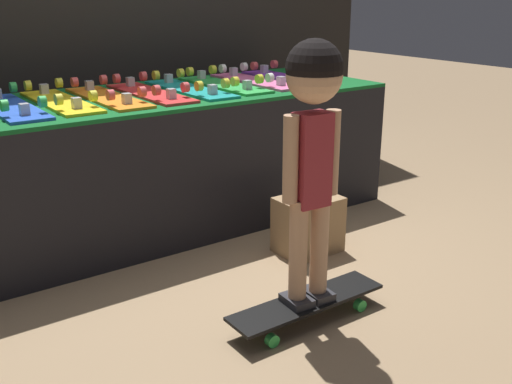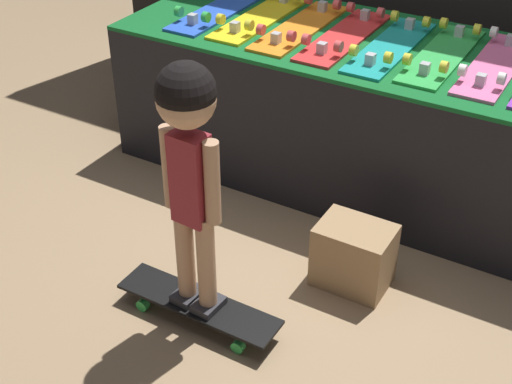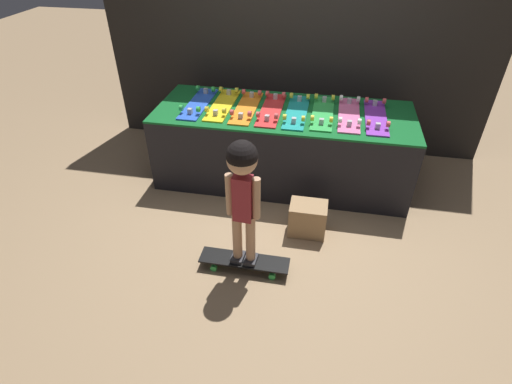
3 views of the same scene
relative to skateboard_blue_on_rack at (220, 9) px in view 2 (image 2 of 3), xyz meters
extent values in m
plane|color=#9E7F5B|center=(0.85, -0.60, -0.77)|extent=(16.00, 16.00, 0.00)
cube|color=black|center=(0.85, 0.00, -0.40)|extent=(2.47, 0.94, 0.73)
cube|color=#146028|center=(0.85, 0.00, -0.03)|extent=(2.47, 0.94, 0.02)
cube|color=blue|center=(0.00, 0.00, -0.01)|extent=(0.19, 0.77, 0.01)
cube|color=#B7B7BC|center=(0.00, -0.25, 0.02)|extent=(0.04, 0.04, 0.05)
cylinder|color=green|center=(0.08, -0.25, 0.05)|extent=(0.03, 0.05, 0.05)
cylinder|color=green|center=(-0.08, -0.25, 0.05)|extent=(0.03, 0.05, 0.05)
cube|color=yellow|center=(0.24, 0.01, -0.01)|extent=(0.19, 0.77, 0.01)
cube|color=#B7B7BC|center=(0.24, -0.24, 0.02)|extent=(0.04, 0.04, 0.05)
cylinder|color=yellow|center=(0.33, -0.24, 0.05)|extent=(0.03, 0.05, 0.05)
cylinder|color=yellow|center=(0.16, -0.24, 0.05)|extent=(0.03, 0.05, 0.05)
cube|color=orange|center=(0.49, -0.01, -0.01)|extent=(0.19, 0.77, 0.01)
cube|color=#B7B7BC|center=(0.49, 0.24, 0.02)|extent=(0.04, 0.04, 0.05)
cylinder|color=#D84C4C|center=(0.57, 0.24, 0.05)|extent=(0.03, 0.05, 0.05)
cube|color=#B7B7BC|center=(0.49, -0.26, 0.02)|extent=(0.04, 0.04, 0.05)
cylinder|color=#D84C4C|center=(0.57, -0.26, 0.05)|extent=(0.03, 0.05, 0.05)
cylinder|color=#D84C4C|center=(0.40, -0.26, 0.05)|extent=(0.03, 0.05, 0.05)
cube|color=red|center=(0.73, -0.01, -0.01)|extent=(0.19, 0.77, 0.01)
cube|color=#B7B7BC|center=(0.73, 0.24, 0.02)|extent=(0.04, 0.04, 0.05)
cylinder|color=#D84C4C|center=(0.81, 0.24, 0.05)|extent=(0.03, 0.05, 0.05)
cylinder|color=#D84C4C|center=(0.65, 0.24, 0.05)|extent=(0.03, 0.05, 0.05)
cube|color=#B7B7BC|center=(0.73, -0.26, 0.02)|extent=(0.04, 0.04, 0.05)
cylinder|color=#D84C4C|center=(0.81, -0.26, 0.05)|extent=(0.03, 0.05, 0.05)
cylinder|color=#D84C4C|center=(0.65, -0.26, 0.05)|extent=(0.03, 0.05, 0.05)
cube|color=teal|center=(0.97, -0.02, -0.01)|extent=(0.19, 0.77, 0.01)
cube|color=#B7B7BC|center=(0.97, 0.24, 0.02)|extent=(0.04, 0.04, 0.05)
cylinder|color=yellow|center=(1.05, 0.24, 0.05)|extent=(0.03, 0.05, 0.05)
cylinder|color=yellow|center=(0.89, 0.24, 0.05)|extent=(0.03, 0.05, 0.05)
cube|color=#B7B7BC|center=(0.97, -0.27, 0.02)|extent=(0.04, 0.04, 0.05)
cylinder|color=yellow|center=(1.05, -0.27, 0.05)|extent=(0.03, 0.05, 0.05)
cylinder|color=yellow|center=(0.89, -0.27, 0.05)|extent=(0.03, 0.05, 0.05)
cube|color=green|center=(1.21, 0.01, -0.01)|extent=(0.19, 0.77, 0.01)
cube|color=#B7B7BC|center=(1.21, 0.26, 0.02)|extent=(0.04, 0.04, 0.05)
cylinder|color=yellow|center=(1.30, 0.26, 0.05)|extent=(0.03, 0.05, 0.05)
cylinder|color=yellow|center=(1.13, 0.26, 0.05)|extent=(0.03, 0.05, 0.05)
cube|color=#B7B7BC|center=(1.21, -0.24, 0.02)|extent=(0.04, 0.04, 0.05)
cylinder|color=yellow|center=(1.30, -0.24, 0.05)|extent=(0.03, 0.05, 0.05)
cylinder|color=yellow|center=(1.13, -0.24, 0.05)|extent=(0.03, 0.05, 0.05)
cube|color=pink|center=(1.46, 0.02, -0.01)|extent=(0.19, 0.77, 0.01)
cube|color=#B7B7BC|center=(1.46, 0.27, 0.02)|extent=(0.04, 0.04, 0.05)
cylinder|color=white|center=(1.37, 0.27, 0.05)|extent=(0.03, 0.05, 0.05)
cube|color=#B7B7BC|center=(1.46, -0.23, 0.02)|extent=(0.04, 0.04, 0.05)
cylinder|color=white|center=(1.54, -0.23, 0.05)|extent=(0.03, 0.05, 0.05)
cylinder|color=white|center=(1.37, -0.23, 0.05)|extent=(0.03, 0.05, 0.05)
cube|color=black|center=(0.74, -1.36, -0.68)|extent=(0.70, 0.17, 0.01)
cube|color=#B7B7BC|center=(0.98, -1.36, -0.71)|extent=(0.04, 0.04, 0.05)
cylinder|color=green|center=(0.98, -1.28, -0.74)|extent=(0.05, 0.03, 0.05)
cylinder|color=green|center=(0.98, -1.43, -0.74)|extent=(0.05, 0.03, 0.05)
cube|color=#B7B7BC|center=(0.51, -1.36, -0.71)|extent=(0.04, 0.04, 0.05)
cylinder|color=green|center=(0.51, -1.28, -0.74)|extent=(0.05, 0.03, 0.05)
cylinder|color=green|center=(0.51, -1.43, -0.74)|extent=(0.05, 0.03, 0.05)
cube|color=#2D2D33|center=(0.80, -1.36, -0.66)|extent=(0.10, 0.14, 0.03)
cylinder|color=tan|center=(0.80, -1.36, -0.44)|extent=(0.07, 0.07, 0.41)
cube|color=#2D2D33|center=(0.69, -1.35, -0.66)|extent=(0.10, 0.14, 0.03)
cylinder|color=tan|center=(0.69, -1.35, -0.44)|extent=(0.07, 0.07, 0.41)
cube|color=maroon|center=(0.74, -1.36, -0.08)|extent=(0.14, 0.10, 0.36)
cylinder|color=tan|center=(0.84, -1.36, -0.06)|extent=(0.06, 0.06, 0.33)
cylinder|color=tan|center=(0.65, -1.35, -0.06)|extent=(0.06, 0.06, 0.33)
sphere|color=tan|center=(0.74, -1.36, 0.24)|extent=(0.21, 0.21, 0.21)
sphere|color=black|center=(0.74, -1.36, 0.26)|extent=(0.21, 0.21, 0.21)
cube|color=#A37F56|center=(1.19, -0.83, -0.62)|extent=(0.32, 0.23, 0.29)
camera|label=1|loc=(-0.68, -3.01, 0.54)|focal=42.00mm
camera|label=2|loc=(2.03, -3.09, 1.30)|focal=50.00mm
camera|label=3|loc=(1.25, -3.52, 1.58)|focal=28.00mm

